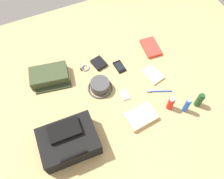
% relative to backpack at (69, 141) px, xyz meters
% --- Properties ---
extents(ground_plane, '(2.64, 2.02, 0.02)m').
position_rel_backpack_xyz_m(ground_plane, '(-0.40, -0.25, -0.08)').
color(ground_plane, tan).
rests_on(ground_plane, ground).
extents(backpack, '(0.36, 0.27, 0.16)m').
position_rel_backpack_xyz_m(backpack, '(0.00, 0.00, 0.00)').
color(backpack, black).
rests_on(backpack, ground_plane).
extents(toiletry_pouch, '(0.30, 0.24, 0.08)m').
position_rel_backpack_xyz_m(toiletry_pouch, '(-0.03, -0.54, -0.03)').
color(toiletry_pouch, '#384228').
rests_on(toiletry_pouch, ground_plane).
extents(bucket_hat, '(0.18, 0.18, 0.08)m').
position_rel_backpack_xyz_m(bucket_hat, '(-0.34, -0.31, -0.04)').
color(bucket_hat, '#444444').
rests_on(bucket_hat, ground_plane).
extents(shampoo_bottle, '(0.05, 0.05, 0.13)m').
position_rel_backpack_xyz_m(shampoo_bottle, '(-0.91, 0.09, -0.01)').
color(shampoo_bottle, '#19471E').
rests_on(shampoo_bottle, ground_plane).
extents(deodorant_spray, '(0.03, 0.03, 0.15)m').
position_rel_backpack_xyz_m(deodorant_spray, '(-0.80, 0.09, -0.00)').
color(deodorant_spray, blue).
rests_on(deodorant_spray, ground_plane).
extents(sunscreen_spray, '(0.04, 0.04, 0.12)m').
position_rel_backpack_xyz_m(sunscreen_spray, '(-0.71, 0.03, -0.01)').
color(sunscreen_spray, red).
rests_on(sunscreen_spray, ground_plane).
extents(paperback_novel, '(0.14, 0.20, 0.03)m').
position_rel_backpack_xyz_m(paperback_novel, '(-0.86, -0.50, -0.06)').
color(paperback_novel, red).
rests_on(paperback_novel, ground_plane).
extents(cell_phone, '(0.07, 0.12, 0.01)m').
position_rel_backpack_xyz_m(cell_phone, '(-0.54, -0.43, -0.07)').
color(cell_phone, black).
rests_on(cell_phone, ground_plane).
extents(media_player, '(0.06, 0.09, 0.01)m').
position_rel_backpack_xyz_m(media_player, '(-0.48, -0.19, -0.07)').
color(media_player, '#B7B7BC').
rests_on(media_player, ground_plane).
extents(wristwatch, '(0.07, 0.06, 0.01)m').
position_rel_backpack_xyz_m(wristwatch, '(-0.30, -0.53, -0.07)').
color(wristwatch, '#99999E').
rests_on(wristwatch, ground_plane).
extents(toothbrush, '(0.17, 0.08, 0.02)m').
position_rel_backpack_xyz_m(toothbrush, '(-0.71, -0.12, -0.07)').
color(toothbrush, blue).
rests_on(toothbrush, ground_plane).
extents(wallet, '(0.11, 0.13, 0.02)m').
position_rel_backpack_xyz_m(wallet, '(-0.41, -0.52, -0.06)').
color(wallet, black).
rests_on(wallet, ground_plane).
extents(notepad, '(0.14, 0.17, 0.02)m').
position_rel_backpack_xyz_m(notepad, '(-0.74, -0.26, -0.06)').
color(notepad, beige).
rests_on(notepad, ground_plane).
extents(folded_towel, '(0.21, 0.16, 0.04)m').
position_rel_backpack_xyz_m(folded_towel, '(-0.50, 0.02, -0.05)').
color(folded_towel, beige).
rests_on(folded_towel, ground_plane).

